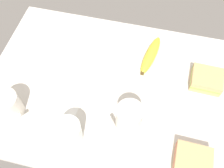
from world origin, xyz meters
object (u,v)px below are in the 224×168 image
(paper_napkin, at_px, (62,100))
(banana, at_px, (151,55))
(plate_of_food, at_px, (89,57))
(coffee_mug_black, at_px, (8,105))
(sandwich_side, at_px, (206,80))
(glass_of_milk, at_px, (69,133))
(coffee_mug_milky, at_px, (129,117))
(sandwich_main, at_px, (193,161))

(paper_napkin, bearing_deg, banana, -136.86)
(plate_of_food, bearing_deg, coffee_mug_black, 55.53)
(paper_napkin, bearing_deg, plate_of_food, -101.28)
(banana, bearing_deg, paper_napkin, 43.14)
(sandwich_side, relative_size, banana, 0.57)
(paper_napkin, bearing_deg, glass_of_milk, 120.80)
(coffee_mug_milky, xyz_separation_m, glass_of_milk, (0.17, 0.09, -0.01))
(plate_of_food, distance_m, glass_of_milk, 0.32)
(coffee_mug_milky, relative_size, glass_of_milk, 1.14)
(sandwich_side, bearing_deg, coffee_mug_milky, 42.86)
(sandwich_main, bearing_deg, banana, -63.40)
(coffee_mug_milky, bearing_deg, banana, -95.68)
(coffee_mug_black, bearing_deg, sandwich_side, -157.11)
(coffee_mug_black, bearing_deg, paper_napkin, -152.74)
(coffee_mug_black, height_order, sandwich_side, coffee_mug_black)
(coffee_mug_black, height_order, glass_of_milk, same)
(plate_of_food, bearing_deg, coffee_mug_milky, 131.06)
(coffee_mug_milky, bearing_deg, glass_of_milk, 27.51)
(coffee_mug_milky, distance_m, sandwich_main, 0.23)
(plate_of_food, relative_size, coffee_mug_black, 1.74)
(sandwich_side, bearing_deg, coffee_mug_black, 22.89)
(plate_of_food, distance_m, coffee_mug_black, 0.33)
(coffee_mug_milky, relative_size, paper_napkin, 0.82)
(sandwich_main, relative_size, sandwich_side, 1.01)
(coffee_mug_black, relative_size, coffee_mug_milky, 0.96)
(coffee_mug_black, relative_size, sandwich_side, 0.93)
(coffee_mug_black, relative_size, glass_of_milk, 1.10)
(glass_of_milk, xyz_separation_m, banana, (-0.20, -0.37, -0.02))
(banana, bearing_deg, plate_of_food, 13.16)
(coffee_mug_milky, distance_m, banana, 0.29)
(coffee_mug_milky, xyz_separation_m, paper_napkin, (0.24, -0.03, -0.05))
(plate_of_food, height_order, paper_napkin, plate_of_food)
(sandwich_side, xyz_separation_m, banana, (0.21, -0.06, -0.00))
(glass_of_milk, relative_size, paper_napkin, 0.72)
(coffee_mug_black, height_order, paper_napkin, coffee_mug_black)
(glass_of_milk, xyz_separation_m, paper_napkin, (0.07, -0.12, -0.04))
(paper_napkin, bearing_deg, sandwich_main, 165.93)
(coffee_mug_black, bearing_deg, coffee_mug_milky, -173.48)
(sandwich_side, distance_m, banana, 0.22)
(plate_of_food, bearing_deg, sandwich_side, 178.64)
(sandwich_main, height_order, banana, sandwich_main)
(coffee_mug_black, distance_m, paper_napkin, 0.17)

